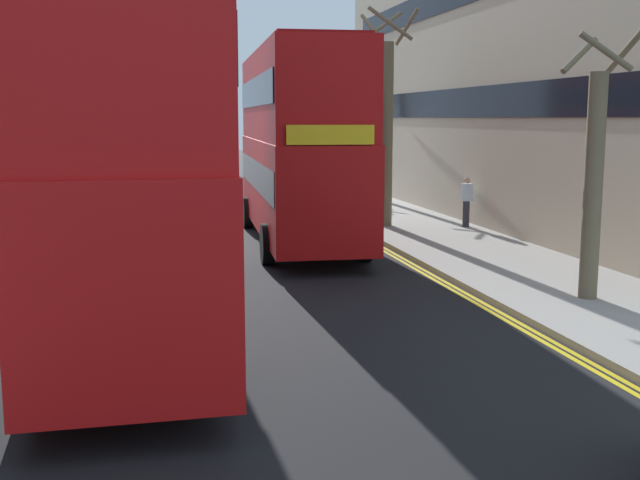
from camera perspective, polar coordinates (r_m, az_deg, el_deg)
name	(u,v)px	position (r m, az deg, el deg)	size (l,w,h in m)	color
sidewalk_right	(524,272)	(19.08, 14.63, -2.29)	(4.00, 80.00, 0.14)	#9E9991
kerb_line_outer	(475,298)	(16.44, 11.19, -4.17)	(0.10, 56.00, 0.01)	yellow
kerb_line_inner	(467,299)	(16.38, 10.67, -4.21)	(0.10, 56.00, 0.01)	yellow
double_decker_bus_away	(128,156)	(13.60, -13.81, 5.93)	(2.90, 10.84, 5.64)	red
double_decker_bus_oncoming	(298,140)	(23.01, -1.61, 7.28)	(3.17, 10.91, 5.64)	#B20F0F
pedestrian_far	(466,201)	(26.02, 10.60, 2.80)	(0.34, 0.22, 1.62)	#2D2D38
street_tree_near	(386,127)	(25.88, 4.85, 8.22)	(1.73, 1.73, 7.01)	#6B6047
street_tree_mid	(594,176)	(16.12, 19.29, 4.39)	(1.28, 1.36, 5.17)	#6B6047
street_tree_far	(302,139)	(40.93, -1.31, 7.38)	(2.01, 2.17, 5.37)	#6B6047
street_tree_distant	(363,138)	(36.21, 3.17, 7.44)	(1.67, 1.54, 5.55)	#6B6047
townhouse_terrace_right	(586,67)	(30.59, 18.77, 11.85)	(10.08, 28.00, 11.00)	beige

